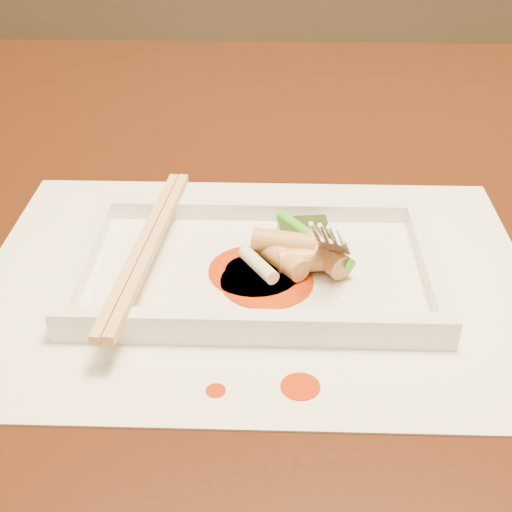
{
  "coord_description": "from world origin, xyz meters",
  "views": [
    {
      "loc": [
        -0.08,
        -0.58,
        1.05
      ],
      "look_at": [
        -0.1,
        -0.15,
        0.77
      ],
      "focal_mm": 50.0,
      "sensor_mm": 36.0,
      "label": 1
    }
  ],
  "objects_px": {
    "placemat": "(256,278)",
    "plate_base": "(256,272)",
    "table": "(360,277)",
    "chopstick_a": "(141,245)",
    "fork": "(358,165)"
  },
  "relations": [
    {
      "from": "placemat",
      "to": "plate_base",
      "type": "bearing_deg",
      "value": 0.0
    },
    {
      "from": "table",
      "to": "placemat",
      "type": "bearing_deg",
      "value": -122.77
    },
    {
      "from": "chopstick_a",
      "to": "fork",
      "type": "xyz_separation_m",
      "value": [
        0.15,
        0.02,
        0.06
      ]
    },
    {
      "from": "placemat",
      "to": "chopstick_a",
      "type": "relative_size",
      "value": 1.85
    },
    {
      "from": "table",
      "to": "chopstick_a",
      "type": "height_order",
      "value": "chopstick_a"
    },
    {
      "from": "placemat",
      "to": "fork",
      "type": "distance_m",
      "value": 0.11
    },
    {
      "from": "table",
      "to": "fork",
      "type": "relative_size",
      "value": 10.0
    },
    {
      "from": "placemat",
      "to": "chopstick_a",
      "type": "xyz_separation_m",
      "value": [
        -0.08,
        0.0,
        0.03
      ]
    },
    {
      "from": "table",
      "to": "chopstick_a",
      "type": "distance_m",
      "value": 0.27
    },
    {
      "from": "placemat",
      "to": "plate_base",
      "type": "distance_m",
      "value": 0.0
    },
    {
      "from": "table",
      "to": "fork",
      "type": "bearing_deg",
      "value": -101.66
    },
    {
      "from": "placemat",
      "to": "chopstick_a",
      "type": "distance_m",
      "value": 0.09
    },
    {
      "from": "plate_base",
      "to": "fork",
      "type": "xyz_separation_m",
      "value": [
        0.07,
        0.02,
        0.08
      ]
    },
    {
      "from": "plate_base",
      "to": "table",
      "type": "bearing_deg",
      "value": 57.23
    },
    {
      "from": "chopstick_a",
      "to": "fork",
      "type": "distance_m",
      "value": 0.16
    }
  ]
}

